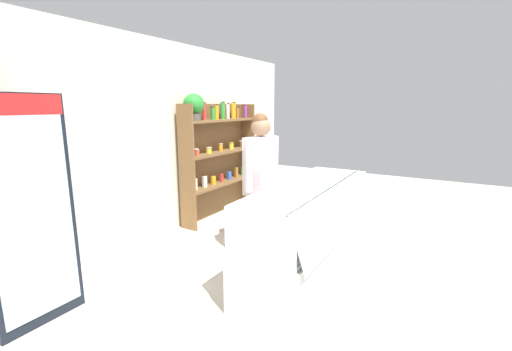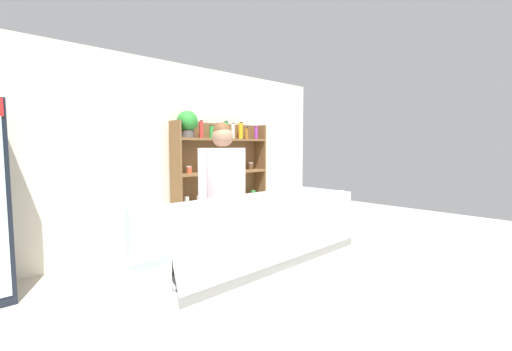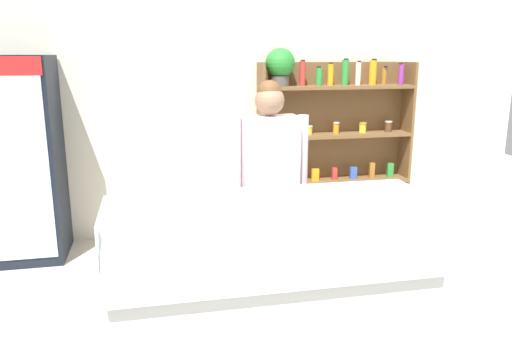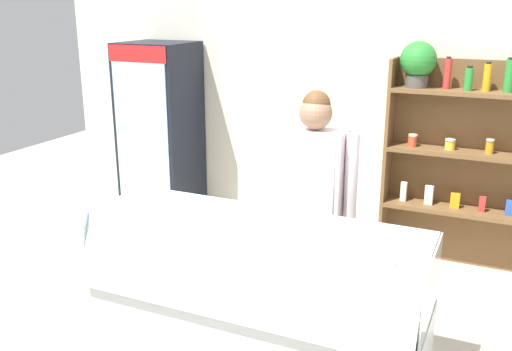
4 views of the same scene
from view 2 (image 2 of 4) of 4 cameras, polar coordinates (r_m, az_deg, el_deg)
ground_plane at (r=3.52m, az=1.87°, el=-20.05°), size 12.00×12.00×0.00m
back_wall at (r=5.07m, az=-17.22°, el=3.17°), size 6.80×0.10×2.70m
shelving_unit at (r=5.41m, az=-6.75°, el=1.30°), size 1.70×0.30×1.99m
deli_display_case at (r=3.30m, az=0.03°, el=-15.89°), size 2.17×0.76×1.01m
shop_clerk at (r=3.72m, az=-5.48°, el=-2.03°), size 0.63×0.25×1.74m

